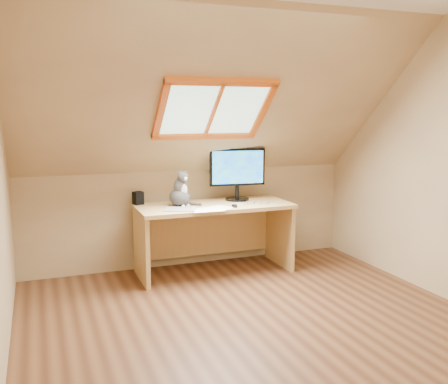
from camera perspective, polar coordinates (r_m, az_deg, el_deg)
name	(u,v)px	position (r m, az deg, el deg)	size (l,w,h in m)	color
ground	(261,328)	(3.88, 4.21, -15.24)	(3.50, 3.50, 0.00)	brown
room_shell	(269,137)	(3.46, 5.14, 6.29)	(3.52, 3.52, 2.41)	tan
desk	(212,224)	(5.05, -1.42, -3.69)	(1.53, 0.67, 0.70)	tan
monitor	(237,171)	(5.12, 1.53, 2.44)	(0.58, 0.24, 0.53)	black
cat	(180,193)	(4.83, -5.02, -0.07)	(0.27, 0.30, 0.37)	#46423E
desk_speaker	(138,198)	(4.99, -9.80, -0.69)	(0.09, 0.09, 0.13)	black
graphics_tablet	(180,209)	(4.67, -5.01, -1.97)	(0.29, 0.21, 0.01)	#B2B2B7
mouse	(234,206)	(4.77, 1.21, -1.59)	(0.06, 0.10, 0.03)	black
papers	(216,209)	(4.68, -0.90, -1.96)	(0.35, 0.30, 0.01)	white
cables	(250,204)	(4.96, 2.97, -1.33)	(0.51, 0.26, 0.01)	silver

